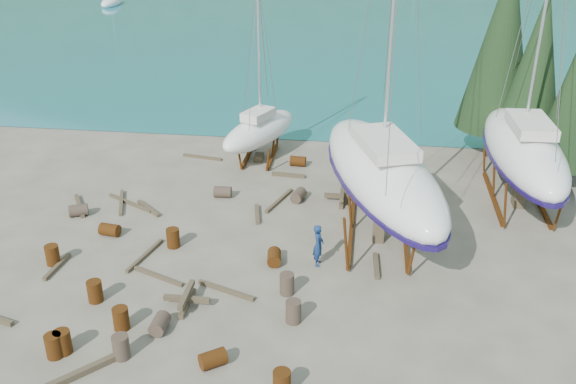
# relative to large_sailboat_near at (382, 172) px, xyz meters

# --- Properties ---
(ground) EXTENTS (600.00, 600.00, 0.00)m
(ground) POSITION_rel_large_sailboat_near_xyz_m (-4.66, -3.84, -3.06)
(ground) COLOR #595346
(ground) RESTS_ON ground
(cypress_near_right) EXTENTS (3.60, 3.60, 10.00)m
(cypress_near_right) POSITION_rel_large_sailboat_near_xyz_m (7.84, 8.16, 2.73)
(cypress_near_right) COLOR black
(cypress_near_right) RESTS_ON ground
(cypress_mid_right) EXTENTS (3.06, 3.06, 8.50)m
(cypress_mid_right) POSITION_rel_large_sailboat_near_xyz_m (9.34, 6.16, 1.86)
(cypress_mid_right) COLOR black
(cypress_mid_right) RESTS_ON ground
(cypress_back_left) EXTENTS (4.14, 4.14, 11.50)m
(cypress_back_left) POSITION_rel_large_sailboat_near_xyz_m (6.34, 10.16, 3.60)
(cypress_back_left) COLOR black
(cypress_back_left) RESTS_ON ground
(moored_boat_left) EXTENTS (2.00, 5.00, 6.05)m
(moored_boat_left) POSITION_rel_large_sailboat_near_xyz_m (-34.66, 56.16, -2.67)
(moored_boat_left) COLOR white
(moored_boat_left) RESTS_ON ground
(large_sailboat_near) EXTENTS (7.32, 12.55, 19.00)m
(large_sailboat_near) POSITION_rel_large_sailboat_near_xyz_m (0.00, 0.00, 0.00)
(large_sailboat_near) COLOR white
(large_sailboat_near) RESTS_ON ground
(large_sailboat_far) EXTENTS (3.67, 10.95, 17.10)m
(large_sailboat_far) POSITION_rel_large_sailboat_near_xyz_m (6.92, 4.23, -0.26)
(large_sailboat_far) COLOR white
(large_sailboat_far) RESTS_ON ground
(small_sailboat_shore) EXTENTS (4.58, 6.85, 10.54)m
(small_sailboat_shore) POSITION_rel_large_sailboat_near_xyz_m (-6.88, 8.06, -1.32)
(small_sailboat_shore) COLOR white
(small_sailboat_shore) RESTS_ON ground
(worker) EXTENTS (0.45, 0.68, 1.87)m
(worker) POSITION_rel_large_sailboat_near_xyz_m (-2.52, -3.04, -2.12)
(worker) COLOR navy
(worker) RESTS_ON ground
(drum_0) EXTENTS (0.58, 0.58, 0.88)m
(drum_0) POSITION_rel_large_sailboat_near_xyz_m (-10.80, -6.76, -2.62)
(drum_0) COLOR #5F3310
(drum_0) RESTS_ON ground
(drum_1) EXTENTS (0.61, 0.90, 0.58)m
(drum_1) POSITION_rel_large_sailboat_near_xyz_m (-7.79, -8.21, -2.77)
(drum_1) COLOR #2D2823
(drum_1) RESTS_ON ground
(drum_2) EXTENTS (0.96, 0.70, 0.58)m
(drum_2) POSITION_rel_large_sailboat_near_xyz_m (-12.17, -1.81, -2.77)
(drum_2) COLOR #5F3310
(drum_2) RESTS_ON ground
(drum_3) EXTENTS (0.58, 0.58, 0.88)m
(drum_3) POSITION_rel_large_sailboat_near_xyz_m (-9.19, -8.27, -2.62)
(drum_3) COLOR #5F3310
(drum_3) RESTS_ON ground
(drum_4) EXTENTS (0.91, 0.63, 0.58)m
(drum_4) POSITION_rel_large_sailboat_near_xyz_m (-4.54, 7.21, -2.77)
(drum_4) COLOR #5F3310
(drum_4) RESTS_ON ground
(drum_5) EXTENTS (0.58, 0.58, 0.88)m
(drum_5) POSITION_rel_large_sailboat_near_xyz_m (-3.08, -7.07, -2.62)
(drum_5) COLOR #2D2823
(drum_5) RESTS_ON ground
(drum_6) EXTENTS (0.69, 0.95, 0.58)m
(drum_6) POSITION_rel_large_sailboat_near_xyz_m (-4.37, -3.19, -2.77)
(drum_6) COLOR #5F3310
(drum_6) RESTS_ON ground
(drum_7) EXTENTS (0.58, 0.58, 0.88)m
(drum_7) POSITION_rel_large_sailboat_near_xyz_m (-2.99, -10.79, -2.62)
(drum_7) COLOR #5F3310
(drum_7) RESTS_ON ground
(drum_8) EXTENTS (0.58, 0.58, 0.88)m
(drum_8) POSITION_rel_large_sailboat_near_xyz_m (-13.63, -4.45, -2.62)
(drum_8) COLOR #5F3310
(drum_8) RESTS_ON ground
(drum_9) EXTENTS (0.91, 0.63, 0.58)m
(drum_9) POSITION_rel_large_sailboat_near_xyz_m (-7.92, 2.74, -2.77)
(drum_9) COLOR #2D2823
(drum_9) RESTS_ON ground
(drum_10) EXTENTS (0.58, 0.58, 0.88)m
(drum_10) POSITION_rel_large_sailboat_near_xyz_m (-10.70, -9.79, -2.62)
(drum_10) COLOR #5F3310
(drum_10) RESTS_ON ground
(drum_11) EXTENTS (0.78, 1.00, 0.58)m
(drum_11) POSITION_rel_large_sailboat_near_xyz_m (-4.02, 2.84, -2.77)
(drum_11) COLOR #2D2823
(drum_11) RESTS_ON ground
(drum_12) EXTENTS (1.05, 0.98, 0.58)m
(drum_12) POSITION_rel_large_sailboat_near_xyz_m (-5.45, -9.79, -2.77)
(drum_12) COLOR #5F3310
(drum_12) RESTS_ON ground
(drum_13) EXTENTS (0.58, 0.58, 0.88)m
(drum_13) POSITION_rel_large_sailboat_near_xyz_m (-10.90, -10.01, -2.62)
(drum_13) COLOR #5F3310
(drum_13) RESTS_ON ground
(drum_14) EXTENTS (0.58, 0.58, 0.88)m
(drum_14) POSITION_rel_large_sailboat_near_xyz_m (-9.00, -2.41, -2.62)
(drum_14) COLOR #5F3310
(drum_14) RESTS_ON ground
(drum_15) EXTENTS (1.04, 0.88, 0.58)m
(drum_15) POSITION_rel_large_sailboat_near_xyz_m (-14.39, -0.15, -2.77)
(drum_15) COLOR #2D2823
(drum_15) RESTS_ON ground
(drum_16) EXTENTS (0.58, 0.58, 0.88)m
(drum_16) POSITION_rel_large_sailboat_near_xyz_m (-8.63, -9.78, -2.62)
(drum_16) COLOR #2D2823
(drum_16) RESTS_ON ground
(drum_17) EXTENTS (0.58, 0.58, 0.88)m
(drum_17) POSITION_rel_large_sailboat_near_xyz_m (-3.54, -5.32, -2.62)
(drum_17) COLOR #2D2823
(drum_17) RESTS_ON ground
(timber_1) EXTENTS (0.29, 1.85, 0.19)m
(timber_1) POSITION_rel_large_sailboat_near_xyz_m (-0.07, -2.99, -2.96)
(timber_1) COLOR brown
(timber_1) RESTS_ON ground
(timber_2) EXTENTS (1.43, 2.22, 0.19)m
(timber_2) POSITION_rel_large_sailboat_near_xyz_m (-14.74, 0.68, -2.97)
(timber_2) COLOR brown
(timber_2) RESTS_ON ground
(timber_3) EXTENTS (2.38, 1.13, 0.15)m
(timber_3) POSITION_rel_large_sailboat_near_xyz_m (-8.90, -4.92, -2.98)
(timber_3) COLOR brown
(timber_3) RESTS_ON ground
(timber_4) EXTENTS (1.58, 1.49, 0.17)m
(timber_4) POSITION_rel_large_sailboat_near_xyz_m (-11.24, 0.86, -2.97)
(timber_4) COLOR brown
(timber_4) RESTS_ON ground
(timber_5) EXTENTS (2.48, 1.09, 0.16)m
(timber_5) POSITION_rel_large_sailboat_near_xyz_m (-5.94, -5.55, -2.98)
(timber_5) COLOR brown
(timber_5) RESTS_ON ground
(timber_6) EXTENTS (1.86, 0.35, 0.19)m
(timber_6) POSITION_rel_large_sailboat_near_xyz_m (-4.89, 5.67, -2.96)
(timber_6) COLOR brown
(timber_6) RESTS_ON ground
(timber_8) EXTENTS (0.55, 1.79, 0.19)m
(timber_8) POSITION_rel_large_sailboat_near_xyz_m (-5.82, 0.93, -2.96)
(timber_8) COLOR brown
(timber_8) RESTS_ON ground
(timber_9) EXTENTS (2.42, 0.57, 0.15)m
(timber_9) POSITION_rel_large_sailboat_near_xyz_m (-10.22, 7.58, -2.98)
(timber_9) COLOR brown
(timber_9) RESTS_ON ground
(timber_10) EXTENTS (1.05, 2.67, 0.16)m
(timber_10) POSITION_rel_large_sailboat_near_xyz_m (-4.96, 2.53, -2.98)
(timber_10) COLOR brown
(timber_10) RESTS_ON ground
(timber_11) EXTENTS (0.79, 2.74, 0.15)m
(timber_11) POSITION_rel_large_sailboat_near_xyz_m (-9.98, -3.43, -2.98)
(timber_11) COLOR brown
(timber_11) RESTS_ON ground
(timber_12) EXTENTS (0.34, 1.99, 0.17)m
(timber_12) POSITION_rel_large_sailboat_near_xyz_m (-13.33, -4.76, -2.97)
(timber_12) COLOR brown
(timber_12) RESTS_ON ground
(timber_15) EXTENTS (2.76, 1.66, 0.15)m
(timber_15) POSITION_rel_large_sailboat_near_xyz_m (-12.36, 1.33, -2.99)
(timber_15) COLOR brown
(timber_15) RESTS_ON ground
(timber_16) EXTENTS (2.31, 2.43, 0.23)m
(timber_16) POSITION_rel_large_sailboat_near_xyz_m (-9.66, -10.82, -2.94)
(timber_16) COLOR brown
(timber_16) RESTS_ON ground
(timber_17) EXTENTS (1.02, 2.60, 0.16)m
(timber_17) POSITION_rel_large_sailboat_near_xyz_m (-12.80, 1.31, -2.98)
(timber_17) COLOR brown
(timber_17) RESTS_ON ground
(timber_pile_fore) EXTENTS (1.80, 1.80, 0.60)m
(timber_pile_fore) POSITION_rel_large_sailboat_near_xyz_m (-7.23, -6.61, -2.76)
(timber_pile_fore) COLOR brown
(timber_pile_fore) RESTS_ON ground
(timber_pile_aft) EXTENTS (1.80, 1.80, 0.60)m
(timber_pile_aft) POSITION_rel_large_sailboat_near_xyz_m (-1.82, 3.01, -2.76)
(timber_pile_aft) COLOR brown
(timber_pile_aft) RESTS_ON ground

